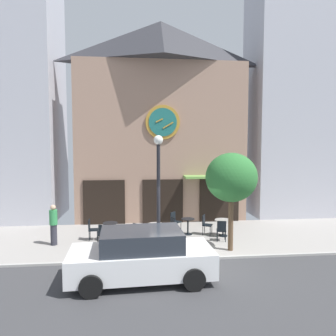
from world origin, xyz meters
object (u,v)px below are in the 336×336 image
cafe_table_near_curb (223,224)px  cafe_chair_facing_wall (92,228)px  cafe_table_near_door (188,224)px  cafe_chair_curbside (175,220)px  cafe_chair_left_end (104,233)px  parked_car_white (142,256)px  street_tree (231,178)px  cafe_chair_under_awning (167,233)px  cafe_table_center (110,228)px  cafe_chair_mid_row (206,223)px  cafe_chair_facing_street (171,225)px  cafe_chair_near_lamp (221,229)px  street_lamp (158,192)px  cafe_chair_by_entrance (138,232)px  cafe_table_center_right (156,229)px  pedestrian_green (54,224)px

cafe_table_near_curb → cafe_chair_facing_wall: cafe_chair_facing_wall is taller
cafe_table_near_door → cafe_table_near_curb: 1.59m
cafe_table_near_curb → cafe_chair_curbside: (-2.07, 1.06, -0.02)m
cafe_chair_left_end → parked_car_white: (1.47, -3.37, 0.23)m
street_tree → cafe_table_near_door: size_ratio=5.18×
street_tree → cafe_chair_under_awning: 3.43m
cafe_table_near_door → cafe_chair_facing_wall: bearing=-174.4°
cafe_table_center → cafe_chair_facing_wall: cafe_chair_facing_wall is taller
cafe_table_center → cafe_chair_mid_row: cafe_chair_mid_row is taller
cafe_chair_curbside → cafe_chair_mid_row: 1.54m
cafe_chair_facing_street → cafe_table_near_curb: bearing=-1.6°
cafe_chair_near_lamp → street_lamp: bearing=-163.5°
cafe_chair_left_end → cafe_chair_by_entrance: bearing=0.1°
cafe_chair_curbside → cafe_chair_by_entrance: size_ratio=1.00×
cafe_chair_facing_street → cafe_table_center_right: bearing=-146.9°
cafe_chair_facing_street → cafe_chair_left_end: bearing=-161.8°
cafe_table_near_curb → cafe_table_center: bearing=-179.2°
street_lamp → cafe_chair_facing_wall: (-2.79, 1.56, -1.74)m
cafe_chair_curbside → cafe_chair_facing_street: bearing=-106.8°
cafe_chair_near_lamp → cafe_chair_mid_row: 1.14m
street_lamp → cafe_table_center_right: street_lamp is taller
cafe_chair_near_lamp → cafe_chair_facing_wall: bearing=172.4°
cafe_table_center → pedestrian_green: size_ratio=0.45×
cafe_table_near_door → parked_car_white: 5.15m
cafe_chair_curbside → cafe_chair_under_awning: bearing=-105.2°
street_tree → cafe_table_near_curb: bearing=82.7°
street_lamp → cafe_chair_mid_row: street_lamp is taller
cafe_chair_under_awning → pedestrian_green: pedestrian_green is taller
cafe_table_near_door → cafe_table_near_curb: bearing=-15.1°
cafe_table_near_door → cafe_chair_curbside: 0.84m
cafe_chair_curbside → cafe_table_near_curb: bearing=-27.1°
cafe_chair_mid_row → cafe_table_center_right: bearing=-163.4°
cafe_chair_curbside → parked_car_white: parked_car_white is taller
cafe_table_near_door → cafe_table_near_curb: size_ratio=0.98×
cafe_table_near_door → cafe_chair_mid_row: bearing=-7.6°
cafe_chair_facing_wall → cafe_chair_mid_row: size_ratio=1.00×
cafe_table_center → cafe_chair_near_lamp: bearing=-8.1°
cafe_table_center → pedestrian_green: bearing=-168.9°
cafe_table_center_right → cafe_chair_near_lamp: bearing=-7.2°
cafe_table_center → cafe_chair_mid_row: 4.31m
cafe_chair_mid_row → cafe_chair_facing_wall: bearing=-176.5°
cafe_table_center_right → cafe_chair_near_lamp: size_ratio=0.82×
cafe_table_center → cafe_chair_left_end: 0.82m
street_tree → cafe_chair_left_end: 5.57m
cafe_chair_facing_street → cafe_chair_curbside: bearing=73.2°
parked_car_white → cafe_table_near_curb: bearing=48.6°
cafe_chair_curbside → cafe_chair_left_end: bearing=-148.4°
cafe_chair_facing_wall → cafe_chair_facing_street: same height
cafe_table_center_right → cafe_chair_under_awning: 0.86m
cafe_chair_by_entrance → cafe_chair_left_end: bearing=-179.9°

